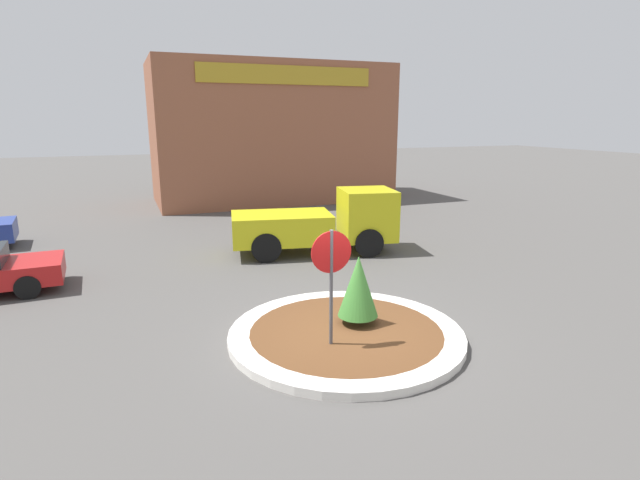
# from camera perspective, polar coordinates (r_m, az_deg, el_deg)

# --- Properties ---
(ground_plane) EXTENTS (120.00, 120.00, 0.00)m
(ground_plane) POSITION_cam_1_polar(r_m,az_deg,el_deg) (10.80, 2.98, -11.12)
(ground_plane) COLOR #514F4C
(traffic_island) EXTENTS (4.96, 4.96, 0.17)m
(traffic_island) POSITION_cam_1_polar(r_m,az_deg,el_deg) (10.76, 2.98, -10.70)
(traffic_island) COLOR silver
(traffic_island) RESTS_ON ground_plane
(stop_sign) EXTENTS (0.82, 0.07, 2.49)m
(stop_sign) POSITION_cam_1_polar(r_m,az_deg,el_deg) (9.56, 1.30, -3.16)
(stop_sign) COLOR #4C4C51
(stop_sign) RESTS_ON ground_plane
(island_shrub) EXTENTS (0.88, 0.88, 1.52)m
(island_shrub) POSITION_cam_1_polar(r_m,az_deg,el_deg) (10.80, 4.40, -5.27)
(island_shrub) COLOR brown
(island_shrub) RESTS_ON traffic_island
(utility_truck) EXTENTS (5.81, 3.01, 2.15)m
(utility_truck) POSITION_cam_1_polar(r_m,az_deg,el_deg) (17.14, 0.23, 2.05)
(utility_truck) COLOR gold
(utility_truck) RESTS_ON ground_plane
(storefront_building) EXTENTS (12.72, 6.07, 7.42)m
(storefront_building) POSITION_cam_1_polar(r_m,az_deg,el_deg) (28.67, -5.59, 12.03)
(storefront_building) COLOR #93563D
(storefront_building) RESTS_ON ground_plane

